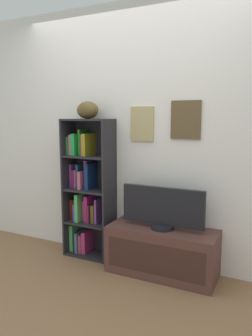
{
  "coord_description": "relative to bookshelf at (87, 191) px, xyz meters",
  "views": [
    {
      "loc": [
        1.37,
        -1.88,
        1.48
      ],
      "look_at": [
        0.03,
        0.85,
        1.0
      ],
      "focal_mm": 34.94,
      "sensor_mm": 36.0,
      "label": 1
    }
  ],
  "objects": [
    {
      "name": "bookshelf",
      "position": [
        0.0,
        0.0,
        0.0
      ],
      "size": [
        0.51,
        0.28,
        1.46
      ],
      "color": "#262429",
      "rests_on": "ground"
    },
    {
      "name": "football",
      "position": [
        0.05,
        -0.03,
        0.84
      ],
      "size": [
        0.31,
        0.25,
        0.17
      ],
      "primitive_type": "ellipsoid",
      "rotation": [
        0.0,
        0.0,
        -0.33
      ],
      "color": "brown",
      "rests_on": "bookshelf"
    },
    {
      "name": "back_wall",
      "position": [
        0.51,
        0.14,
        0.59
      ],
      "size": [
        4.8,
        0.08,
        2.58
      ],
      "color": "white",
      "rests_on": "ground"
    },
    {
      "name": "television",
      "position": [
        0.89,
        -0.1,
        -0.06
      ],
      "size": [
        0.78,
        0.22,
        0.39
      ],
      "color": "black",
      "rests_on": "tv_stand"
    },
    {
      "name": "ground",
      "position": [
        0.51,
        -0.99,
        -0.72
      ],
      "size": [
        5.2,
        5.2,
        0.04
      ],
      "primitive_type": "cube",
      "color": "#886141"
    },
    {
      "name": "tv_stand",
      "position": [
        0.89,
        -0.1,
        -0.48
      ],
      "size": [
        1.02,
        0.41,
        0.45
      ],
      "color": "#55322C",
      "rests_on": "ground"
    }
  ]
}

